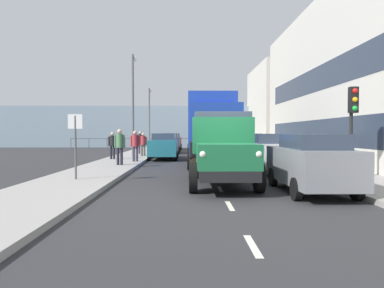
{
  "coord_description": "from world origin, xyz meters",
  "views": [
    {
      "loc": [
        1.01,
        9.97,
        1.76
      ],
      "look_at": [
        0.73,
        -12.96,
        1.03
      ],
      "focal_mm": 32.83,
      "sensor_mm": 36.0,
      "label": 1
    }
  ],
  "objects_px": {
    "car_grey_kerbside_near": "(310,162)",
    "lamp_post_promenade": "(133,96)",
    "truck_vintage_green": "(222,150)",
    "car_white_kerbside_1": "(268,152)",
    "pedestrian_strolling": "(112,143)",
    "pedestrian_couple_a": "(143,142)",
    "pedestrian_with_bag": "(120,144)",
    "car_navy_oppositeside_1": "(170,143)",
    "traffic_light_near": "(353,112)",
    "car_teal_oppositeside_0": "(164,146)",
    "car_maroon_oppositeside_2": "(173,141)",
    "pedestrian_in_dark_coat": "(140,141)",
    "lamp_post_far": "(149,113)",
    "lorry_cargo_blue": "(211,127)",
    "pedestrian_couple_b": "(135,143)",
    "car_black_kerbside_2": "(246,147)",
    "street_sign": "(75,135)"
  },
  "relations": [
    {
      "from": "car_navy_oppositeside_1",
      "to": "pedestrian_couple_a",
      "type": "xyz_separation_m",
      "value": [
        1.52,
        6.19,
        0.19
      ]
    },
    {
      "from": "pedestrian_with_bag",
      "to": "traffic_light_near",
      "type": "height_order",
      "value": "traffic_light_near"
    },
    {
      "from": "car_grey_kerbside_near",
      "to": "pedestrian_couple_a",
      "type": "bearing_deg",
      "value": -64.59
    },
    {
      "from": "car_black_kerbside_2",
      "to": "pedestrian_strolling",
      "type": "xyz_separation_m",
      "value": [
        8.22,
        0.12,
        0.22
      ]
    },
    {
      "from": "truck_vintage_green",
      "to": "pedestrian_couple_a",
      "type": "xyz_separation_m",
      "value": [
        4.23,
        -12.83,
        -0.09
      ]
    },
    {
      "from": "car_grey_kerbside_near",
      "to": "pedestrian_in_dark_coat",
      "type": "height_order",
      "value": "pedestrian_in_dark_coat"
    },
    {
      "from": "car_maroon_oppositeside_2",
      "to": "pedestrian_in_dark_coat",
      "type": "distance_m",
      "value": 9.84
    },
    {
      "from": "lamp_post_far",
      "to": "pedestrian_couple_a",
      "type": "bearing_deg",
      "value": 93.67
    },
    {
      "from": "car_black_kerbside_2",
      "to": "car_maroon_oppositeside_2",
      "type": "bearing_deg",
      "value": -70.77
    },
    {
      "from": "truck_vintage_green",
      "to": "car_white_kerbside_1",
      "type": "xyz_separation_m",
      "value": [
        -2.48,
        -4.14,
        -0.28
      ]
    },
    {
      "from": "car_grey_kerbside_near",
      "to": "lamp_post_promenade",
      "type": "height_order",
      "value": "lamp_post_promenade"
    },
    {
      "from": "pedestrian_strolling",
      "to": "street_sign",
      "type": "bearing_deg",
      "value": 94.48
    },
    {
      "from": "pedestrian_couple_b",
      "to": "lamp_post_far",
      "type": "height_order",
      "value": "lamp_post_far"
    },
    {
      "from": "car_grey_kerbside_near",
      "to": "pedestrian_couple_b",
      "type": "distance_m",
      "value": 11.53
    },
    {
      "from": "car_black_kerbside_2",
      "to": "pedestrian_with_bag",
      "type": "relative_size",
      "value": 2.25
    },
    {
      "from": "pedestrian_couple_a",
      "to": "lamp_post_promenade",
      "type": "xyz_separation_m",
      "value": [
        0.65,
        0.12,
        3.17
      ]
    },
    {
      "from": "pedestrian_strolling",
      "to": "pedestrian_couple_a",
      "type": "height_order",
      "value": "pedestrian_strolling"
    },
    {
      "from": "car_black_kerbside_2",
      "to": "pedestrian_couple_a",
      "type": "distance_m",
      "value": 7.24
    },
    {
      "from": "car_navy_oppositeside_1",
      "to": "pedestrian_couple_b",
      "type": "height_order",
      "value": "pedestrian_couple_b"
    },
    {
      "from": "traffic_light_near",
      "to": "lamp_post_promenade",
      "type": "relative_size",
      "value": 0.46
    },
    {
      "from": "car_navy_oppositeside_1",
      "to": "traffic_light_near",
      "type": "height_order",
      "value": "traffic_light_near"
    },
    {
      "from": "car_grey_kerbside_near",
      "to": "pedestrian_couple_a",
      "type": "height_order",
      "value": "pedestrian_couple_a"
    },
    {
      "from": "car_maroon_oppositeside_2",
      "to": "traffic_light_near",
      "type": "distance_m",
      "value": 25.44
    },
    {
      "from": "pedestrian_in_dark_coat",
      "to": "lamp_post_promenade",
      "type": "bearing_deg",
      "value": 87.44
    },
    {
      "from": "pedestrian_couple_a",
      "to": "pedestrian_in_dark_coat",
      "type": "relative_size",
      "value": 0.93
    },
    {
      "from": "pedestrian_with_bag",
      "to": "lamp_post_promenade",
      "type": "relative_size",
      "value": 0.26
    },
    {
      "from": "pedestrian_with_bag",
      "to": "lorry_cargo_blue",
      "type": "bearing_deg",
      "value": -158.19
    },
    {
      "from": "car_maroon_oppositeside_2",
      "to": "pedestrian_in_dark_coat",
      "type": "xyz_separation_m",
      "value": [
        2.05,
        9.62,
        0.27
      ]
    },
    {
      "from": "car_maroon_oppositeside_2",
      "to": "truck_vintage_green",
      "type": "bearing_deg",
      "value": 96.18
    },
    {
      "from": "pedestrian_couple_a",
      "to": "car_navy_oppositeside_1",
      "type": "bearing_deg",
      "value": -103.79
    },
    {
      "from": "car_black_kerbside_2",
      "to": "pedestrian_couple_b",
      "type": "xyz_separation_m",
      "value": [
        6.56,
        1.92,
        0.27
      ]
    },
    {
      "from": "lorry_cargo_blue",
      "to": "pedestrian_couple_b",
      "type": "height_order",
      "value": "lorry_cargo_blue"
    },
    {
      "from": "car_white_kerbside_1",
      "to": "car_teal_oppositeside_0",
      "type": "distance_m",
      "value": 9.35
    },
    {
      "from": "truck_vintage_green",
      "to": "pedestrian_couple_a",
      "type": "height_order",
      "value": "truck_vintage_green"
    },
    {
      "from": "car_black_kerbside_2",
      "to": "traffic_light_near",
      "type": "distance_m",
      "value": 9.82
    },
    {
      "from": "car_teal_oppositeside_0",
      "to": "pedestrian_couple_a",
      "type": "distance_m",
      "value": 1.78
    },
    {
      "from": "car_navy_oppositeside_1",
      "to": "pedestrian_strolling",
      "type": "xyz_separation_m",
      "value": [
        3.03,
        9.02,
        0.22
      ]
    },
    {
      "from": "car_grey_kerbside_near",
      "to": "pedestrian_with_bag",
      "type": "relative_size",
      "value": 2.24
    },
    {
      "from": "car_navy_oppositeside_1",
      "to": "lamp_post_promenade",
      "type": "xyz_separation_m",
      "value": [
        2.17,
        6.31,
        3.37
      ]
    },
    {
      "from": "pedestrian_couple_b",
      "to": "pedestrian_couple_a",
      "type": "distance_m",
      "value": 4.64
    },
    {
      "from": "pedestrian_with_bag",
      "to": "pedestrian_couple_a",
      "type": "distance_m",
      "value": 6.76
    },
    {
      "from": "pedestrian_strolling",
      "to": "car_maroon_oppositeside_2",
      "type": "bearing_deg",
      "value": -101.44
    },
    {
      "from": "truck_vintage_green",
      "to": "pedestrian_strolling",
      "type": "bearing_deg",
      "value": -60.15
    },
    {
      "from": "truck_vintage_green",
      "to": "lorry_cargo_blue",
      "type": "bearing_deg",
      "value": -91.07
    },
    {
      "from": "car_grey_kerbside_near",
      "to": "car_navy_oppositeside_1",
      "type": "xyz_separation_m",
      "value": [
        5.18,
        -20.31,
        0.0
      ]
    },
    {
      "from": "truck_vintage_green",
      "to": "pedestrian_couple_a",
      "type": "bearing_deg",
      "value": -71.76
    },
    {
      "from": "car_white_kerbside_1",
      "to": "pedestrian_couple_a",
      "type": "distance_m",
      "value": 10.97
    },
    {
      "from": "pedestrian_strolling",
      "to": "pedestrian_in_dark_coat",
      "type": "bearing_deg",
      "value": -100.35
    },
    {
      "from": "car_grey_kerbside_near",
      "to": "car_black_kerbside_2",
      "type": "relative_size",
      "value": 0.99
    },
    {
      "from": "truck_vintage_green",
      "to": "car_white_kerbside_1",
      "type": "relative_size",
      "value": 1.3
    }
  ]
}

